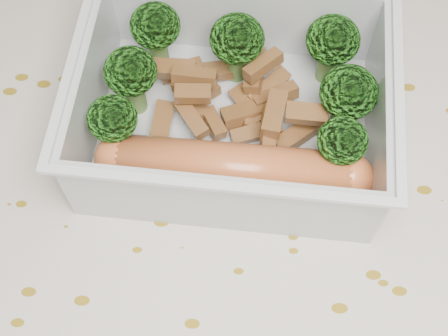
{
  "coord_description": "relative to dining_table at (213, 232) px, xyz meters",
  "views": [
    {
      "loc": [
        0.01,
        -0.18,
        1.12
      ],
      "look_at": [
        0.01,
        -0.0,
        0.78
      ],
      "focal_mm": 50.0,
      "sensor_mm": 36.0,
      "label": 1
    }
  ],
  "objects": [
    {
      "name": "lunch_container",
      "position": [
        0.01,
        0.04,
        0.11
      ],
      "size": [
        0.21,
        0.17,
        0.07
      ],
      "color": "silver",
      "rests_on": "tablecloth"
    },
    {
      "name": "dining_table",
      "position": [
        0.0,
        0.0,
        0.0
      ],
      "size": [
        1.4,
        0.9,
        0.75
      ],
      "color": "brown",
      "rests_on": "ground"
    },
    {
      "name": "broccoli_florets",
      "position": [
        0.02,
        0.06,
        0.13
      ],
      "size": [
        0.18,
        0.12,
        0.06
      ],
      "color": "#608C3F",
      "rests_on": "lunch_container"
    },
    {
      "name": "tablecloth",
      "position": [
        0.0,
        0.0,
        0.05
      ],
      "size": [
        1.46,
        0.96,
        0.19
      ],
      "color": "beige",
      "rests_on": "dining_table"
    },
    {
      "name": "sausage",
      "position": [
        0.01,
        -0.0,
        0.11
      ],
      "size": [
        0.17,
        0.04,
        0.03
      ],
      "color": "#C25F30",
      "rests_on": "lunch_container"
    },
    {
      "name": "meat_pile",
      "position": [
        0.01,
        0.05,
        0.11
      ],
      "size": [
        0.12,
        0.08,
        0.03
      ],
      "color": "brown",
      "rests_on": "lunch_container"
    }
  ]
}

